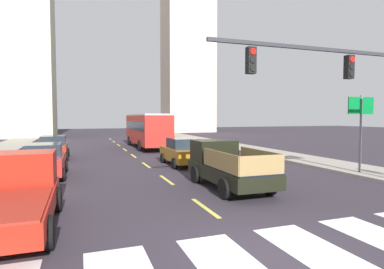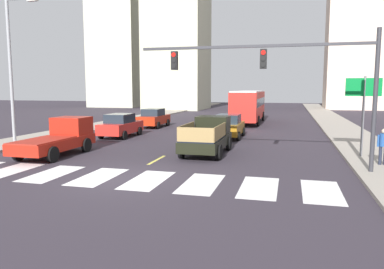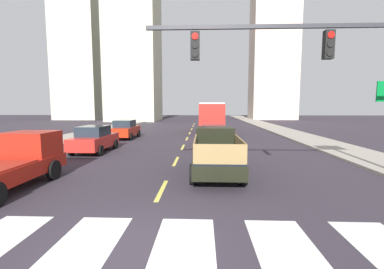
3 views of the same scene
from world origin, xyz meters
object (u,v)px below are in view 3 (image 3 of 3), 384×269
(pickup_dark, at_px, (11,163))
(traffic_signal_gantry, at_px, (368,65))
(sedan_near_left, at_px, (213,137))
(sedan_mid, at_px, (125,129))
(sedan_far, at_px, (94,139))
(pickup_stakebed, at_px, (216,152))
(city_bus, at_px, (210,115))

(pickup_dark, xyz_separation_m, traffic_signal_gantry, (12.09, -0.98, 3.32))
(sedan_near_left, bearing_deg, traffic_signal_gantry, -64.47)
(sedan_mid, xyz_separation_m, traffic_signal_gantry, (12.19, -15.73, 3.38))
(pickup_dark, xyz_separation_m, sedan_far, (0.00, 7.55, -0.06))
(sedan_far, distance_m, sedan_mid, 7.21)
(sedan_far, height_order, sedan_mid, same)
(pickup_dark, relative_size, traffic_signal_gantry, 0.51)
(sedan_far, relative_size, traffic_signal_gantry, 0.43)
(pickup_stakebed, bearing_deg, city_bus, 87.95)
(pickup_stakebed, relative_size, traffic_signal_gantry, 0.51)
(sedan_mid, bearing_deg, sedan_near_left, -33.07)
(pickup_stakebed, distance_m, city_bus, 18.41)
(sedan_far, relative_size, sedan_mid, 1.00)
(sedan_mid, bearing_deg, pickup_dark, -87.12)
(sedan_far, bearing_deg, pickup_stakebed, -30.64)
(sedan_far, xyz_separation_m, traffic_signal_gantry, (12.09, -8.53, 3.38))
(sedan_mid, relative_size, traffic_signal_gantry, 0.43)
(pickup_dark, bearing_deg, city_bus, 71.93)
(pickup_stakebed, xyz_separation_m, traffic_signal_gantry, (4.39, -3.59, 3.31))
(city_bus, xyz_separation_m, sedan_near_left, (-0.16, -11.88, -1.09))
(pickup_stakebed, xyz_separation_m, pickup_dark, (-7.70, -2.61, -0.02))
(sedan_far, bearing_deg, sedan_mid, 92.85)
(sedan_mid, bearing_deg, sedan_far, -86.69)
(city_bus, xyz_separation_m, sedan_mid, (-8.05, -6.23, -1.09))
(sedan_near_left, distance_m, traffic_signal_gantry, 11.47)
(city_bus, height_order, sedan_mid, city_bus)
(sedan_mid, distance_m, traffic_signal_gantry, 20.18)
(sedan_near_left, relative_size, traffic_signal_gantry, 0.43)
(pickup_dark, xyz_separation_m, city_bus, (7.95, 20.98, 1.03))
(pickup_dark, bearing_deg, sedan_mid, 93.05)
(sedan_near_left, bearing_deg, pickup_stakebed, -88.39)
(pickup_dark, distance_m, sedan_near_left, 11.99)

